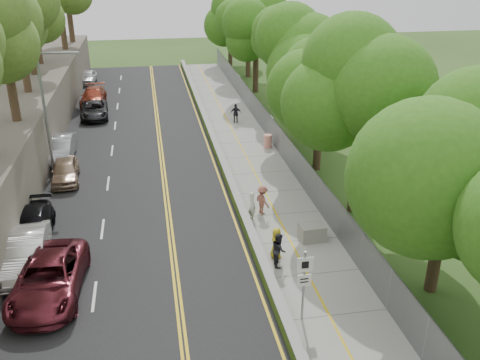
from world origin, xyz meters
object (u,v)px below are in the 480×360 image
at_px(car_1, 26,252).
at_px(painter_0, 276,243).
at_px(streetlight, 48,106).
at_px(person_far, 236,114).
at_px(concrete_block, 312,232).
at_px(car_2, 49,278).
at_px(signpost, 304,279).
at_px(construction_barrel, 268,141).

distance_m(car_1, painter_0, 11.50).
relative_size(streetlight, person_far, 4.90).
xyz_separation_m(streetlight, concrete_block, (13.76, -11.00, -4.18)).
xyz_separation_m(streetlight, car_1, (0.13, -11.19, -3.79)).
bearing_deg(car_2, car_1, 122.51).
relative_size(painter_0, person_far, 0.95).
height_order(signpost, painter_0, signpost).
xyz_separation_m(construction_barrel, person_far, (-1.30, 6.31, 0.33)).
relative_size(construction_barrel, concrete_block, 0.78).
xyz_separation_m(signpost, car_2, (-10.05, 3.46, -1.11)).
bearing_deg(painter_0, concrete_block, -78.68).
relative_size(signpost, concrete_block, 2.49).
xyz_separation_m(concrete_block, car_1, (-13.62, -0.19, 0.39)).
bearing_deg(person_far, signpost, 93.61).
bearing_deg(signpost, car_2, 161.00).
bearing_deg(streetlight, concrete_block, -38.64).
height_order(car_1, car_2, car_2).
bearing_deg(construction_barrel, streetlight, -169.68).
height_order(car_1, painter_0, car_1).
height_order(concrete_block, car_2, car_2).
bearing_deg(car_1, construction_barrel, 41.00).
relative_size(signpost, construction_barrel, 3.19).
xyz_separation_m(car_2, person_far, (11.80, 22.52, 0.01)).
relative_size(concrete_block, car_1, 0.25).
height_order(car_2, person_far, person_far).
xyz_separation_m(signpost, painter_0, (0.06, 4.69, -1.13)).
distance_m(concrete_block, person_far, 19.97).
xyz_separation_m(construction_barrel, painter_0, (-2.99, -14.98, 0.29)).
bearing_deg(car_1, car_2, -63.51).
bearing_deg(concrete_block, construction_barrel, 86.62).
xyz_separation_m(car_1, car_2, (1.33, -2.37, 0.00)).
height_order(signpost, concrete_block, signpost).
relative_size(signpost, car_2, 0.53).
bearing_deg(car_1, signpost, -29.93).
bearing_deg(painter_0, streetlight, 23.22).
bearing_deg(painter_0, car_2, 76.94).
bearing_deg(construction_barrel, signpost, -98.82).
bearing_deg(signpost, person_far, 86.15).
distance_m(car_2, person_far, 25.42).
bearing_deg(streetlight, car_2, -83.84).
xyz_separation_m(streetlight, signpost, (11.51, -17.02, -2.68)).
xyz_separation_m(car_1, painter_0, (11.44, -1.14, -0.02)).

